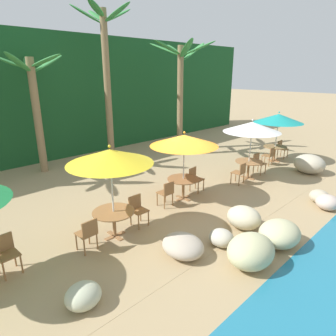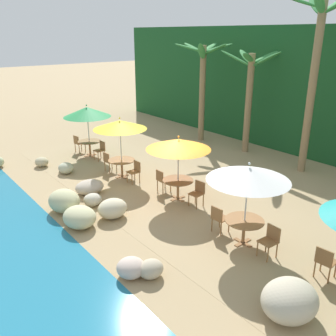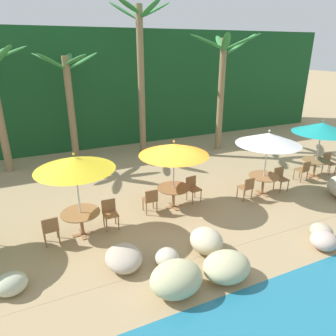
# 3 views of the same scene
# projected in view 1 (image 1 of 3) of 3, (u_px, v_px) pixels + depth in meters

# --- Properties ---
(ground_plane) EXTENTS (120.00, 120.00, 0.00)m
(ground_plane) POSITION_uv_depth(u_px,v_px,m) (183.00, 201.00, 10.08)
(ground_plane) COLOR tan
(terrace_deck) EXTENTS (18.00, 5.20, 0.01)m
(terrace_deck) POSITION_uv_depth(u_px,v_px,m) (183.00, 200.00, 10.08)
(terrace_deck) COLOR tan
(terrace_deck) RESTS_ON ground
(foliage_backdrop) EXTENTS (28.00, 2.40, 6.00)m
(foliage_backdrop) POSITION_uv_depth(u_px,v_px,m) (57.00, 96.00, 15.28)
(foliage_backdrop) COLOR #194C23
(foliage_backdrop) RESTS_ON ground
(rock_seawall) EXTENTS (14.39, 3.15, 0.83)m
(rock_seawall) POSITION_uv_depth(u_px,v_px,m) (264.00, 214.00, 8.39)
(rock_seawall) COLOR #C4C191
(rock_seawall) RESTS_ON ground
(chair_green_seaward) EXTENTS (0.44, 0.45, 0.87)m
(chair_green_seaward) POSITION_uv_depth(u_px,v_px,m) (6.00, 251.00, 6.34)
(chair_green_seaward) COLOR olive
(chair_green_seaward) RESTS_ON ground
(umbrella_yellow) EXTENTS (2.15, 2.15, 2.52)m
(umbrella_yellow) POSITION_uv_depth(u_px,v_px,m) (110.00, 157.00, 7.20)
(umbrella_yellow) COLOR silver
(umbrella_yellow) RESTS_ON ground
(dining_table_yellow) EXTENTS (1.10, 1.10, 0.74)m
(dining_table_yellow) POSITION_uv_depth(u_px,v_px,m) (114.00, 216.00, 7.70)
(dining_table_yellow) COLOR olive
(dining_table_yellow) RESTS_ON ground
(chair_yellow_seaward) EXTENTS (0.42, 0.43, 0.87)m
(chair_yellow_seaward) POSITION_uv_depth(u_px,v_px,m) (137.00, 208.00, 8.35)
(chair_yellow_seaward) COLOR olive
(chair_yellow_seaward) RESTS_ON ground
(chair_yellow_inland) EXTENTS (0.44, 0.45, 0.87)m
(chair_yellow_inland) POSITION_uv_depth(u_px,v_px,m) (88.00, 233.00, 7.08)
(chair_yellow_inland) COLOR olive
(chair_yellow_inland) RESTS_ON ground
(umbrella_orange) EXTENTS (2.25, 2.25, 2.37)m
(umbrella_orange) POSITION_uv_depth(u_px,v_px,m) (184.00, 140.00, 9.60)
(umbrella_orange) COLOR silver
(umbrella_orange) RESTS_ON ground
(dining_table_orange) EXTENTS (1.10, 1.10, 0.74)m
(dining_table_orange) POSITION_uv_depth(u_px,v_px,m) (183.00, 182.00, 10.05)
(dining_table_orange) COLOR olive
(dining_table_orange) RESTS_ON ground
(chair_orange_seaward) EXTENTS (0.47, 0.48, 0.87)m
(chair_orange_seaward) POSITION_uv_depth(u_px,v_px,m) (195.00, 178.00, 10.76)
(chair_orange_seaward) COLOR olive
(chair_orange_seaward) RESTS_ON ground
(chair_orange_inland) EXTENTS (0.43, 0.44, 0.87)m
(chair_orange_inland) POSITION_uv_depth(u_px,v_px,m) (167.00, 192.00, 9.47)
(chair_orange_inland) COLOR olive
(chair_orange_inland) RESTS_ON ground
(umbrella_white) EXTENTS (2.25, 2.25, 2.45)m
(umbrella_white) POSITION_uv_depth(u_px,v_px,m) (252.00, 127.00, 11.53)
(umbrella_white) COLOR silver
(umbrella_white) RESTS_ON ground
(dining_table_white) EXTENTS (1.10, 1.10, 0.74)m
(dining_table_white) POSITION_uv_depth(u_px,v_px,m) (249.00, 164.00, 12.00)
(dining_table_white) COLOR olive
(dining_table_white) RESTS_ON ground
(chair_white_seaward) EXTENTS (0.44, 0.45, 0.87)m
(chair_white_seaward) POSITION_uv_depth(u_px,v_px,m) (258.00, 162.00, 12.63)
(chair_white_seaward) COLOR olive
(chair_white_seaward) RESTS_ON ground
(chair_white_inland) EXTENTS (0.44, 0.45, 0.87)m
(chair_white_inland) POSITION_uv_depth(u_px,v_px,m) (240.00, 172.00, 11.38)
(chair_white_inland) COLOR olive
(chair_white_inland) RESTS_ON ground
(umbrella_teal) EXTENTS (2.28, 2.28, 2.42)m
(umbrella_teal) POSITION_uv_depth(u_px,v_px,m) (279.00, 118.00, 13.90)
(umbrella_teal) COLOR silver
(umbrella_teal) RESTS_ON ground
(dining_table_teal) EXTENTS (1.10, 1.10, 0.74)m
(dining_table_teal) POSITION_uv_depth(u_px,v_px,m) (275.00, 149.00, 14.36)
(dining_table_teal) COLOR olive
(dining_table_teal) RESTS_ON ground
(chair_teal_seaward) EXTENTS (0.43, 0.44, 0.87)m
(chair_teal_seaward) POSITION_uv_depth(u_px,v_px,m) (281.00, 148.00, 15.00)
(chair_teal_seaward) COLOR olive
(chair_teal_seaward) RESTS_ON ground
(chair_teal_inland) EXTENTS (0.45, 0.46, 0.87)m
(chair_teal_inland) POSITION_uv_depth(u_px,v_px,m) (269.00, 155.00, 13.73)
(chair_teal_inland) COLOR olive
(chair_teal_inland) RESTS_ON ground
(palm_tree_second) EXTENTS (2.89, 2.93, 4.92)m
(palm_tree_second) POSITION_uv_depth(u_px,v_px,m) (35.00, 96.00, 12.06)
(palm_tree_second) COLOR olive
(palm_tree_second) RESTS_ON ground
(palm_tree_third) EXTENTS (2.81, 2.94, 7.06)m
(palm_tree_third) POSITION_uv_depth(u_px,v_px,m) (106.00, 66.00, 13.73)
(palm_tree_third) COLOR olive
(palm_tree_third) RESTS_ON ground
(palm_tree_fourth) EXTENTS (3.63, 3.50, 5.77)m
(palm_tree_fourth) POSITION_uv_depth(u_px,v_px,m) (180.00, 77.00, 15.66)
(palm_tree_fourth) COLOR olive
(palm_tree_fourth) RESTS_ON ground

